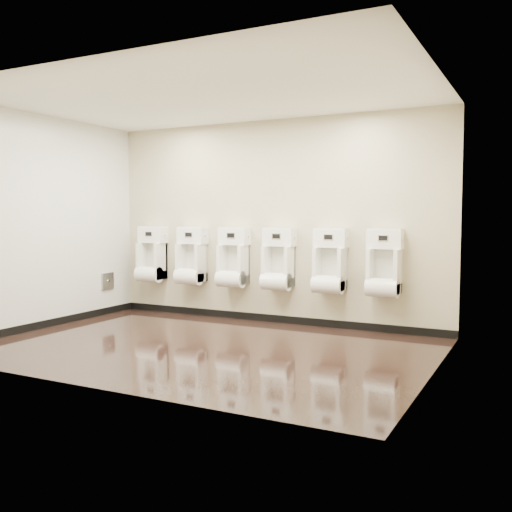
{
  "coord_description": "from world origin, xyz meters",
  "views": [
    {
      "loc": [
        3.41,
        -5.4,
        1.48
      ],
      "look_at": [
        0.37,
        0.55,
        1.01
      ],
      "focal_mm": 40.0,
      "sensor_mm": 36.0,
      "label": 1
    }
  ],
  "objects_px": {
    "urinal_1": "(191,260)",
    "urinal_4": "(330,266)",
    "urinal_3": "(278,264)",
    "urinal_5": "(384,268)",
    "urinal_2": "(233,262)",
    "access_panel": "(108,281)",
    "urinal_0": "(151,258)"
  },
  "relations": [
    {
      "from": "urinal_1",
      "to": "urinal_4",
      "type": "xyz_separation_m",
      "value": [
        2.15,
        0.0,
        0.0
      ]
    },
    {
      "from": "urinal_3",
      "to": "urinal_5",
      "type": "xyz_separation_m",
      "value": [
        1.45,
        0.0,
        0.0
      ]
    },
    {
      "from": "urinal_2",
      "to": "urinal_3",
      "type": "bearing_deg",
      "value": 0.0
    },
    {
      "from": "urinal_3",
      "to": "urinal_4",
      "type": "relative_size",
      "value": 1.0
    },
    {
      "from": "urinal_1",
      "to": "urinal_3",
      "type": "xyz_separation_m",
      "value": [
        1.41,
        0.0,
        0.0
      ]
    },
    {
      "from": "urinal_1",
      "to": "urinal_2",
      "type": "height_order",
      "value": "same"
    },
    {
      "from": "access_panel",
      "to": "urinal_3",
      "type": "distance_m",
      "value": 2.7
    },
    {
      "from": "urinal_0",
      "to": "urinal_3",
      "type": "relative_size",
      "value": 1.0
    },
    {
      "from": "urinal_1",
      "to": "urinal_3",
      "type": "distance_m",
      "value": 1.41
    },
    {
      "from": "urinal_0",
      "to": "urinal_2",
      "type": "xyz_separation_m",
      "value": [
        1.43,
        0.0,
        0.0
      ]
    },
    {
      "from": "urinal_4",
      "to": "urinal_3",
      "type": "bearing_deg",
      "value": 180.0
    },
    {
      "from": "access_panel",
      "to": "urinal_1",
      "type": "relative_size",
      "value": 0.3
    },
    {
      "from": "urinal_0",
      "to": "urinal_5",
      "type": "bearing_deg",
      "value": 0.0
    },
    {
      "from": "urinal_0",
      "to": "urinal_5",
      "type": "xyz_separation_m",
      "value": [
        3.58,
        0.0,
        0.0
      ]
    },
    {
      "from": "urinal_3",
      "to": "urinal_4",
      "type": "distance_m",
      "value": 0.74
    },
    {
      "from": "urinal_4",
      "to": "urinal_5",
      "type": "distance_m",
      "value": 0.71
    },
    {
      "from": "access_panel",
      "to": "urinal_4",
      "type": "height_order",
      "value": "urinal_4"
    },
    {
      "from": "access_panel",
      "to": "urinal_1",
      "type": "bearing_deg",
      "value": 17.96
    },
    {
      "from": "urinal_2",
      "to": "urinal_3",
      "type": "xyz_separation_m",
      "value": [
        0.7,
        0.0,
        0.0
      ]
    },
    {
      "from": "urinal_2",
      "to": "urinal_5",
      "type": "relative_size",
      "value": 1.0
    },
    {
      "from": "urinal_0",
      "to": "urinal_1",
      "type": "relative_size",
      "value": 1.0
    },
    {
      "from": "urinal_4",
      "to": "urinal_5",
      "type": "height_order",
      "value": "same"
    },
    {
      "from": "urinal_0",
      "to": "urinal_1",
      "type": "bearing_deg",
      "value": 0.0
    },
    {
      "from": "access_panel",
      "to": "urinal_2",
      "type": "bearing_deg",
      "value": 11.67
    },
    {
      "from": "urinal_4",
      "to": "access_panel",
      "type": "bearing_deg",
      "value": -173.23
    },
    {
      "from": "urinal_4",
      "to": "urinal_5",
      "type": "xyz_separation_m",
      "value": [
        0.71,
        0.0,
        0.0
      ]
    },
    {
      "from": "access_panel",
      "to": "urinal_3",
      "type": "height_order",
      "value": "urinal_3"
    },
    {
      "from": "urinal_1",
      "to": "urinal_2",
      "type": "relative_size",
      "value": 1.0
    },
    {
      "from": "urinal_0",
      "to": "urinal_2",
      "type": "distance_m",
      "value": 1.43
    },
    {
      "from": "urinal_1",
      "to": "urinal_5",
      "type": "xyz_separation_m",
      "value": [
        2.86,
        0.0,
        0.0
      ]
    },
    {
      "from": "urinal_3",
      "to": "access_panel",
      "type": "bearing_deg",
      "value": -171.37
    },
    {
      "from": "urinal_1",
      "to": "urinal_4",
      "type": "relative_size",
      "value": 1.0
    }
  ]
}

